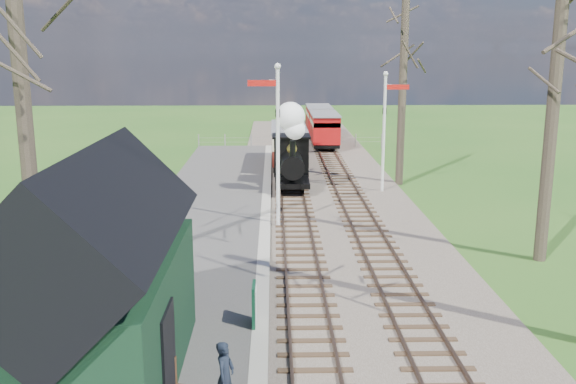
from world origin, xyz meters
The scene contains 17 objects.
distant_hills centered at (1.40, 64.38, -16.21)m, with size 114.40×48.00×22.02m.
ballast_bed centered at (1.30, 22.00, 0.05)m, with size 8.00×60.00×0.10m, color brown.
track_near centered at (0.00, 22.00, 0.10)m, with size 1.60×60.00×0.15m.
track_far centered at (2.60, 22.00, 0.10)m, with size 1.60×60.00×0.15m.
platform centered at (-3.50, 14.00, 0.10)m, with size 5.00×44.00×0.20m, color #474442.
coping_strip centered at (-1.20, 14.00, 0.10)m, with size 0.40×44.00×0.21m, color #B2AD9E.
station_shed centered at (-4.30, 4.00, 2.27)m, with size 3.25×6.30×4.78m.
semaphore_near centered at (-0.77, 16.00, 3.62)m, with size 1.22×0.24×6.22m.
semaphore_far centered at (4.37, 22.00, 3.35)m, with size 1.22×0.24×5.72m.
bare_trees centered at (1.33, 10.10, 5.21)m, with size 15.51×22.39×12.00m.
fence_line centered at (0.30, 36.00, 0.55)m, with size 12.60×0.08×1.00m.
locomotive centered at (-0.01, 22.36, 1.95)m, with size 1.68×3.93×4.21m.
coach centered at (0.00, 28.42, 1.43)m, with size 1.96×6.73×2.07m.
red_carriage_a centered at (2.60, 35.63, 1.37)m, with size 1.86×4.61×1.96m.
red_carriage_b centered at (2.60, 41.13, 1.37)m, with size 1.86×4.61×1.96m.
sign_board centered at (-1.34, 6.76, 0.71)m, with size 0.11×0.70×1.03m.
person centered at (-1.77, 3.05, 0.87)m, with size 0.49×0.32×1.33m, color #19202E.
Camera 1 is at (-0.86, -7.73, 6.75)m, focal length 40.00 mm.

